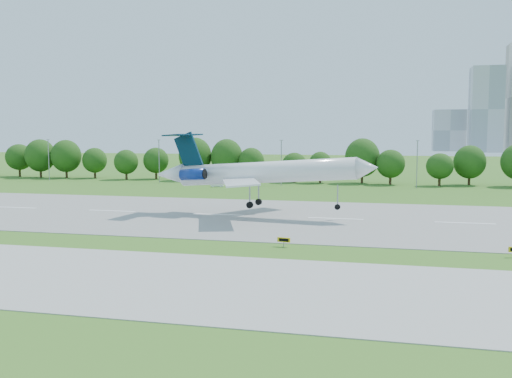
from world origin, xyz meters
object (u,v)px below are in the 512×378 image
object	(u,v)px
service_vehicle_a	(217,185)
service_vehicle_b	(250,182)
taxi_sign_left	(284,240)
airliner	(255,172)

from	to	relation	value
service_vehicle_a	service_vehicle_b	size ratio (longest dim) A/B	1.01
service_vehicle_b	service_vehicle_a	bearing A→B (deg)	131.55
service_vehicle_b	taxi_sign_left	bearing A→B (deg)	179.75
service_vehicle_b	airliner	bearing A→B (deg)	177.79
taxi_sign_left	service_vehicle_b	distance (m)	87.53
taxi_sign_left	service_vehicle_b	xyz separation A→B (m)	(-25.19, 83.82, -0.30)
service_vehicle_a	taxi_sign_left	bearing A→B (deg)	-172.69
service_vehicle_a	service_vehicle_b	bearing A→B (deg)	-47.34
taxi_sign_left	service_vehicle_a	xyz separation A→B (m)	(-31.48, 73.54, -0.31)
airliner	service_vehicle_b	world-z (taller)	airliner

